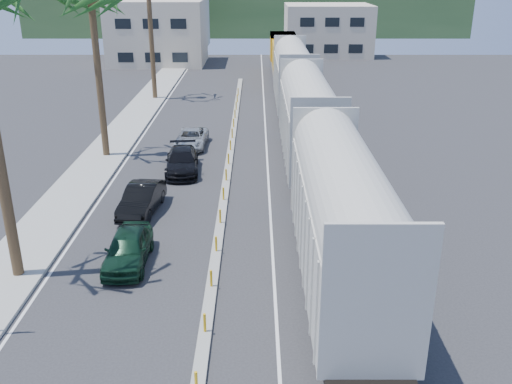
% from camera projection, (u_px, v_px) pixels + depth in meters
% --- Properties ---
extents(ground, '(140.00, 140.00, 0.00)m').
position_uv_depth(ground, '(200.00, 373.00, 17.88)').
color(ground, '#28282B').
rests_on(ground, ground).
extents(sidewalk, '(3.00, 90.00, 0.15)m').
position_uv_depth(sidewalk, '(114.00, 143.00, 41.11)').
color(sidewalk, gray).
rests_on(sidewalk, ground).
extents(rails, '(1.56, 100.00, 0.06)m').
position_uv_depth(rails, '(298.00, 132.00, 43.91)').
color(rails, black).
rests_on(rails, ground).
extents(median, '(0.45, 60.00, 0.85)m').
position_uv_depth(median, '(229.00, 165.00, 36.41)').
color(median, gray).
rests_on(median, ground).
extents(lane_markings, '(9.42, 90.00, 0.01)m').
position_uv_depth(lane_markings, '(202.00, 144.00, 41.13)').
color(lane_markings, silver).
rests_on(lane_markings, ground).
extents(freight_train, '(3.00, 60.94, 5.85)m').
position_uv_depth(freight_train, '(301.00, 102.00, 40.66)').
color(freight_train, '#B6B3A7').
rests_on(freight_train, ground).
extents(buildings, '(38.00, 27.00, 10.00)m').
position_uv_depth(buildings, '(200.00, 23.00, 82.92)').
color(buildings, beige).
rests_on(buildings, ground).
extents(hillside, '(80.00, 20.00, 12.00)m').
position_uv_depth(hillside, '(247.00, 0.00, 108.68)').
color(hillside, '#385628').
rests_on(hillside, ground).
extents(car_lead, '(1.86, 4.35, 1.46)m').
position_uv_depth(car_lead, '(128.00, 248.00, 24.22)').
color(car_lead, black).
rests_on(car_lead, ground).
extents(car_second, '(2.42, 4.70, 1.45)m').
position_uv_depth(car_second, '(142.00, 199.00, 29.39)').
color(car_second, black).
rests_on(car_second, ground).
extents(car_third, '(2.83, 5.21, 1.41)m').
position_uv_depth(car_third, '(182.00, 161.00, 35.20)').
color(car_third, black).
rests_on(car_third, ground).
extents(car_rear, '(2.39, 4.63, 1.24)m').
position_uv_depth(car_rear, '(191.00, 138.00, 40.22)').
color(car_rear, '#B2B4B7').
rests_on(car_rear, ground).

